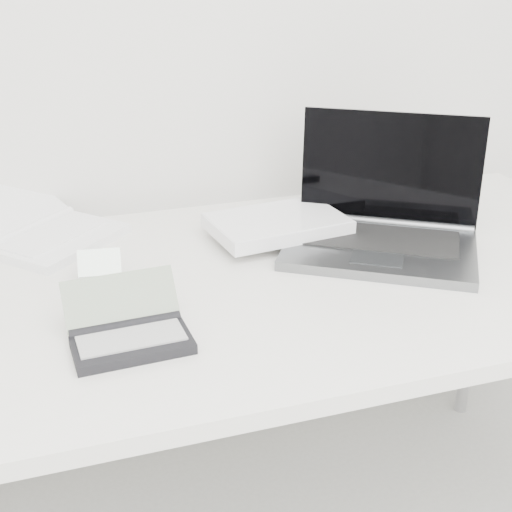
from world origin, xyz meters
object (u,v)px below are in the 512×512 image
object	(u,v)px
desk	(264,296)
palmtop_charcoal	(129,333)
laptop_large	(348,225)
netbook_open_white	(43,230)

from	to	relation	value
desk	palmtop_charcoal	xyz separation A→B (m)	(-0.28, -0.17, 0.07)
laptop_large	netbook_open_white	world-z (taller)	laptop_large
laptop_large	palmtop_charcoal	xyz separation A→B (m)	(-0.49, -0.26, -0.02)
netbook_open_white	palmtop_charcoal	bearing A→B (deg)	-120.02
palmtop_charcoal	netbook_open_white	bearing A→B (deg)	99.88
desk	palmtop_charcoal	bearing A→B (deg)	-149.07
desk	netbook_open_white	bearing A→B (deg)	141.96
laptop_large	palmtop_charcoal	size ratio (longest dim) A/B	2.95
desk	laptop_large	xyz separation A→B (m)	(0.21, 0.09, 0.09)
laptop_large	palmtop_charcoal	bearing A→B (deg)	-120.08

